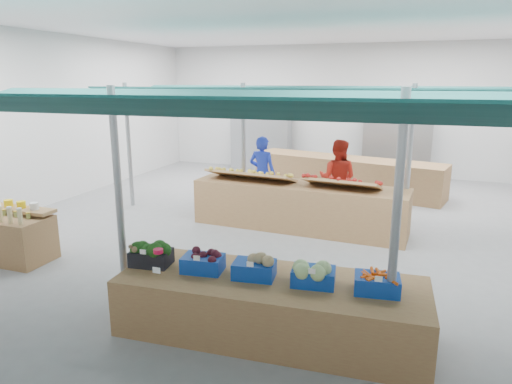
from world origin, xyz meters
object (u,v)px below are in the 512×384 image
veg_counter (270,306)px  fruit_counter (299,206)px  bottle_shelf (5,235)px  vendor_left (262,173)px  vendor_right (337,179)px

veg_counter → fruit_counter: size_ratio=0.84×
bottle_shelf → fruit_counter: (4.44, 3.37, 0.05)m
bottle_shelf → vendor_left: (3.24, 4.47, 0.46)m
bottle_shelf → veg_counter: size_ratio=0.47×
vendor_left → vendor_right: 1.80m
veg_counter → vendor_left: size_ratio=2.09×
veg_counter → vendor_left: (-1.92, 5.25, 0.53)m
vendor_left → bottle_shelf: bearing=57.0°
bottle_shelf → vendor_left: vendor_left is taller
fruit_counter → vendor_left: 1.68m
veg_counter → vendor_left: bearing=106.5°
veg_counter → vendor_right: bearing=87.7°
vendor_left → vendor_right: (1.80, 0.00, 0.00)m
fruit_counter → vendor_left: bearing=140.4°
veg_counter → fruit_counter: (-0.72, 4.15, 0.12)m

